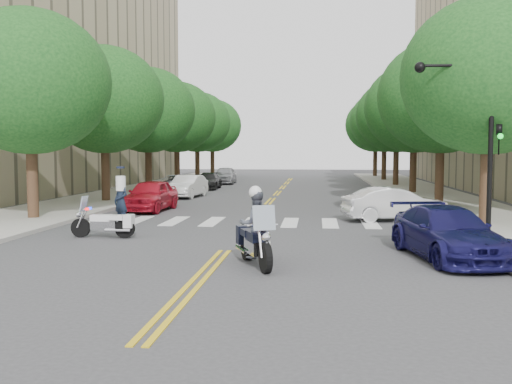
# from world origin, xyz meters

# --- Properties ---
(ground) EXTENTS (140.00, 140.00, 0.00)m
(ground) POSITION_xyz_m (0.00, 0.00, 0.00)
(ground) COLOR #38383A
(ground) RESTS_ON ground
(sidewalk_left) EXTENTS (5.00, 60.00, 0.15)m
(sidewalk_left) POSITION_xyz_m (-9.50, 22.00, 0.07)
(sidewalk_left) COLOR #9E9991
(sidewalk_left) RESTS_ON ground
(sidewalk_right) EXTENTS (5.00, 60.00, 0.15)m
(sidewalk_right) POSITION_xyz_m (9.50, 22.00, 0.07)
(sidewalk_right) COLOR #9E9991
(sidewalk_right) RESTS_ON ground
(tree_l_0) EXTENTS (6.40, 6.40, 8.45)m
(tree_l_0) POSITION_xyz_m (-8.80, 6.00, 5.55)
(tree_l_0) COLOR #382316
(tree_l_0) RESTS_ON ground
(tree_l_1) EXTENTS (6.40, 6.40, 8.45)m
(tree_l_1) POSITION_xyz_m (-8.80, 14.00, 5.55)
(tree_l_1) COLOR #382316
(tree_l_1) RESTS_ON ground
(tree_l_2) EXTENTS (6.40, 6.40, 8.45)m
(tree_l_2) POSITION_xyz_m (-8.80, 22.00, 5.55)
(tree_l_2) COLOR #382316
(tree_l_2) RESTS_ON ground
(tree_l_3) EXTENTS (6.40, 6.40, 8.45)m
(tree_l_3) POSITION_xyz_m (-8.80, 30.00, 5.55)
(tree_l_3) COLOR #382316
(tree_l_3) RESTS_ON ground
(tree_l_4) EXTENTS (6.40, 6.40, 8.45)m
(tree_l_4) POSITION_xyz_m (-8.80, 38.00, 5.55)
(tree_l_4) COLOR #382316
(tree_l_4) RESTS_ON ground
(tree_l_5) EXTENTS (6.40, 6.40, 8.45)m
(tree_l_5) POSITION_xyz_m (-8.80, 46.00, 5.55)
(tree_l_5) COLOR #382316
(tree_l_5) RESTS_ON ground
(tree_r_0) EXTENTS (6.40, 6.40, 8.45)m
(tree_r_0) POSITION_xyz_m (8.80, 6.00, 5.55)
(tree_r_0) COLOR #382316
(tree_r_0) RESTS_ON ground
(tree_r_1) EXTENTS (6.40, 6.40, 8.45)m
(tree_r_1) POSITION_xyz_m (8.80, 14.00, 5.55)
(tree_r_1) COLOR #382316
(tree_r_1) RESTS_ON ground
(tree_r_2) EXTENTS (6.40, 6.40, 8.45)m
(tree_r_2) POSITION_xyz_m (8.80, 22.00, 5.55)
(tree_r_2) COLOR #382316
(tree_r_2) RESTS_ON ground
(tree_r_3) EXTENTS (6.40, 6.40, 8.45)m
(tree_r_3) POSITION_xyz_m (8.80, 30.00, 5.55)
(tree_r_3) COLOR #382316
(tree_r_3) RESTS_ON ground
(tree_r_4) EXTENTS (6.40, 6.40, 8.45)m
(tree_r_4) POSITION_xyz_m (8.80, 38.00, 5.55)
(tree_r_4) COLOR #382316
(tree_r_4) RESTS_ON ground
(tree_r_5) EXTENTS (6.40, 6.40, 8.45)m
(tree_r_5) POSITION_xyz_m (8.80, 46.00, 5.55)
(tree_r_5) COLOR #382316
(tree_r_5) RESTS_ON ground
(traffic_signal_pole) EXTENTS (2.82, 0.42, 6.00)m
(traffic_signal_pole) POSITION_xyz_m (7.72, 3.50, 3.72)
(traffic_signal_pole) COLOR black
(traffic_signal_pole) RESTS_ON ground
(motorcycle_police) EXTENTS (1.18, 2.34, 1.98)m
(motorcycle_police) POSITION_xyz_m (1.06, -1.94, 0.88)
(motorcycle_police) COLOR black
(motorcycle_police) RESTS_ON ground
(motorcycle_parked) EXTENTS (2.12, 0.47, 1.37)m
(motorcycle_parked) POSITION_xyz_m (-4.16, 2.00, 0.48)
(motorcycle_parked) COLOR black
(motorcycle_parked) RESTS_ON ground
(officer_standing) EXTENTS (0.78, 0.70, 1.80)m
(officer_standing) POSITION_xyz_m (-4.90, 5.34, 0.90)
(officer_standing) COLOR #151E2F
(officer_standing) RESTS_ON ground
(convertible) EXTENTS (4.35, 2.40, 1.36)m
(convertible) POSITION_xyz_m (5.71, 7.57, 0.68)
(convertible) COLOR silver
(convertible) RESTS_ON ground
(sedan_blue) EXTENTS (2.75, 4.95, 1.36)m
(sedan_blue) POSITION_xyz_m (6.00, -0.50, 0.68)
(sedan_blue) COLOR #121045
(sedan_blue) RESTS_ON ground
(parked_car_a) EXTENTS (1.94, 4.42, 1.48)m
(parked_car_a) POSITION_xyz_m (-5.20, 10.25, 0.74)
(parked_car_a) COLOR #B61325
(parked_car_a) RESTS_ON ground
(parked_car_b) EXTENTS (1.83, 4.20, 1.34)m
(parked_car_b) POSITION_xyz_m (-5.20, 18.00, 0.67)
(parked_car_b) COLOR white
(parked_car_b) RESTS_ON ground
(parked_car_c) EXTENTS (2.51, 4.82, 1.30)m
(parked_car_c) POSITION_xyz_m (-6.30, 19.50, 0.65)
(parked_car_c) COLOR #A4A8AC
(parked_car_c) RESTS_ON ground
(parked_car_d) EXTENTS (1.76, 4.15, 1.19)m
(parked_car_d) POSITION_xyz_m (-5.37, 25.44, 0.60)
(parked_car_d) COLOR black
(parked_car_d) RESTS_ON ground
(parked_car_e) EXTENTS (1.98, 4.42, 1.47)m
(parked_car_e) POSITION_xyz_m (-5.20, 32.32, 0.74)
(parked_car_e) COLOR gray
(parked_car_e) RESTS_ON ground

